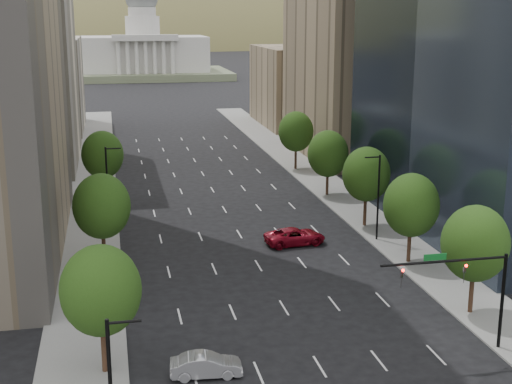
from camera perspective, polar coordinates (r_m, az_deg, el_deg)
sidewalk_left at (r=75.43m, az=-13.03°, el=-3.92°), size 6.00×200.00×0.15m
sidewalk_right at (r=80.56m, az=9.59°, el=-2.59°), size 6.00×200.00×0.15m
midrise_cream_left at (r=115.60m, az=-17.90°, el=10.74°), size 14.00×30.00×35.00m
filler_left at (r=148.98m, az=-16.35°, el=8.17°), size 14.00×26.00×18.00m
parking_tan_right at (r=118.35m, az=7.24°, el=10.14°), size 14.00×30.00×30.00m
filler_right at (r=150.46m, az=3.10°, el=8.38°), size 14.00×26.00×16.00m
tree_right_1 at (r=57.51m, az=16.98°, el=-3.93°), size 5.20×5.20×8.75m
tree_right_2 at (r=67.86m, az=12.21°, el=-1.03°), size 5.20×5.20×8.61m
tree_right_3 at (r=78.58m, az=8.74°, el=1.40°), size 5.20×5.20×8.89m
tree_right_4 at (r=91.64m, az=5.72°, el=3.03°), size 5.20×5.20×8.46m
tree_right_5 at (r=106.73m, az=3.19°, el=4.81°), size 5.20×5.20×8.75m
tree_left_0 at (r=47.10m, az=-12.21°, el=-7.65°), size 5.20×5.20×8.75m
tree_left_1 at (r=66.06m, az=-12.14°, el=-1.12°), size 5.20×5.20×8.97m
tree_left_2 at (r=91.49m, az=-12.07°, el=2.91°), size 5.20×5.20×8.68m
streetlight_rn at (r=74.08m, az=9.63°, el=-0.24°), size 1.70×0.20×9.00m
streetlight_ln at (r=78.94m, az=-11.65°, el=0.55°), size 1.70×0.20×9.00m
traffic_signal at (r=51.14m, az=16.66°, el=-6.86°), size 9.12×0.40×7.38m
capitol at (r=262.25m, az=-8.90°, el=10.80°), size 60.00×40.00×35.20m
foothills at (r=616.08m, az=-7.17°, el=8.34°), size 720.00×413.00×263.00m
car_silver at (r=47.85m, az=-3.98°, el=-13.54°), size 4.78×1.98×1.54m
car_red_far at (r=73.01m, az=3.11°, el=-3.53°), size 6.48×3.56×1.72m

